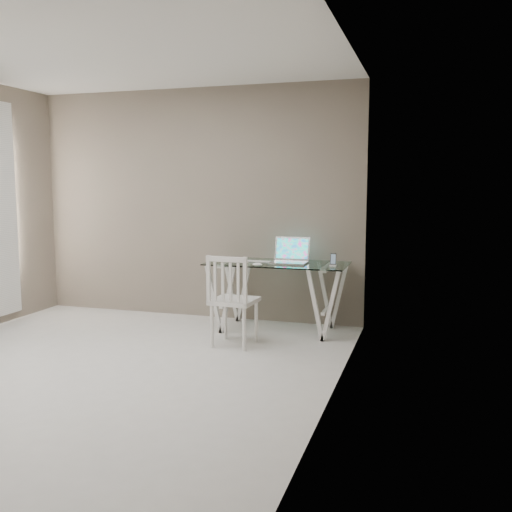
# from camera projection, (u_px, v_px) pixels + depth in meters

# --- Properties ---
(room) EXTENTS (4.50, 4.52, 2.71)m
(room) POSITION_uv_depth(u_px,v_px,m) (80.00, 168.00, 4.62)
(room) COLOR beige
(room) RESTS_ON ground
(desk) EXTENTS (1.50, 0.70, 0.75)m
(desk) POSITION_uv_depth(u_px,v_px,m) (277.00, 296.00, 6.17)
(desk) COLOR silver
(desk) RESTS_ON ground
(chair) EXTENTS (0.44, 0.44, 0.91)m
(chair) POSITION_uv_depth(u_px,v_px,m) (231.00, 297.00, 5.53)
(chair) COLOR silver
(chair) RESTS_ON ground
(laptop) EXTENTS (0.39, 0.34, 0.27)m
(laptop) POSITION_uv_depth(u_px,v_px,m) (290.00, 257.00, 6.13)
(laptop) COLOR #BCBCC1
(laptop) RESTS_ON desk
(keyboard) EXTENTS (0.31, 0.13, 0.01)m
(keyboard) POSITION_uv_depth(u_px,v_px,m) (258.00, 262.00, 6.19)
(keyboard) COLOR silver
(keyboard) RESTS_ON desk
(mouse) EXTENTS (0.10, 0.06, 0.03)m
(mouse) POSITION_uv_depth(u_px,v_px,m) (257.00, 264.00, 5.89)
(mouse) COLOR white
(mouse) RESTS_ON desk
(phone_dock) EXTENTS (0.07, 0.07, 0.13)m
(phone_dock) POSITION_uv_depth(u_px,v_px,m) (333.00, 263.00, 5.87)
(phone_dock) COLOR white
(phone_dock) RESTS_ON desk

